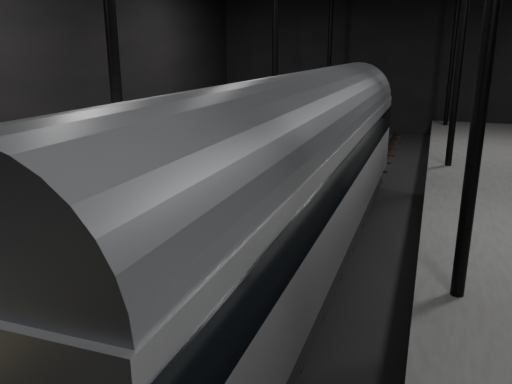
% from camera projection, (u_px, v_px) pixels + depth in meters
% --- Properties ---
extents(ground, '(44.00, 44.00, 0.00)m').
position_uv_depth(ground, '(314.00, 245.00, 15.01)').
color(ground, black).
rests_on(ground, ground).
extents(platform_left, '(9.00, 43.80, 1.00)m').
position_uv_depth(platform_left, '(103.00, 204.00, 17.28)').
color(platform_left, '#4F4F4C').
rests_on(platform_left, ground).
extents(tactile_strip, '(0.50, 43.80, 0.01)m').
position_uv_depth(tactile_strip, '(214.00, 202.00, 15.78)').
color(tactile_strip, olive).
rests_on(tactile_strip, platform_left).
extents(track, '(2.40, 43.00, 0.24)m').
position_uv_depth(track, '(314.00, 243.00, 14.99)').
color(track, '#3F3328').
rests_on(track, ground).
extents(train, '(2.83, 18.85, 5.04)m').
position_uv_depth(train, '(299.00, 169.00, 12.39)').
color(train, '#ABADB3').
rests_on(train, ground).
extents(woman, '(0.62, 0.51, 1.46)m').
position_uv_depth(woman, '(172.00, 193.00, 14.24)').
color(woman, '#8B7655').
rests_on(woman, platform_left).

